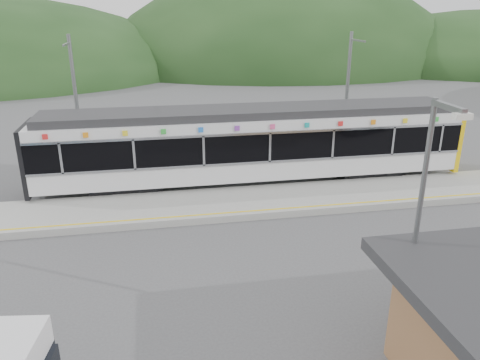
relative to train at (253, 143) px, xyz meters
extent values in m
plane|color=#4C4C4F|center=(-1.26, -6.00, -2.06)|extent=(120.00, 120.00, 0.00)
ellipsoid|color=#1E3D19|center=(14.74, 48.00, -2.06)|extent=(52.00, 39.00, 26.00)
cube|color=#9E9E99|center=(-1.26, -2.70, -1.91)|extent=(26.00, 3.20, 0.30)
cube|color=yellow|center=(-1.26, -4.00, -1.76)|extent=(26.00, 0.10, 0.01)
cube|color=black|center=(-6.02, 0.00, -1.76)|extent=(3.20, 2.20, 0.56)
cube|color=black|center=(5.98, 0.00, -1.76)|extent=(3.20, 2.20, 0.56)
cube|color=silver|center=(-0.02, 0.00, -1.02)|extent=(20.00, 2.90, 0.92)
cube|color=black|center=(-0.02, 0.00, 0.16)|extent=(20.00, 2.96, 1.45)
cube|color=silver|center=(-0.02, -1.50, -0.51)|extent=(20.00, 0.05, 0.10)
cube|color=silver|center=(-0.02, -1.50, 0.84)|extent=(20.00, 0.05, 0.10)
cube|color=silver|center=(-0.02, 0.00, 1.11)|extent=(20.00, 2.90, 0.45)
cube|color=#2D2D30|center=(-0.02, 0.00, 1.52)|extent=(19.40, 2.50, 0.36)
cube|color=yellow|center=(10.10, 0.00, -0.16)|extent=(0.24, 2.92, 3.00)
cube|color=black|center=(-10.12, 0.00, -0.16)|extent=(0.20, 2.92, 3.00)
cube|color=silver|center=(-8.52, -1.50, 0.16)|extent=(0.10, 0.05, 1.35)
cube|color=silver|center=(-5.52, -1.50, 0.16)|extent=(0.10, 0.05, 1.35)
cube|color=silver|center=(-2.52, -1.50, 0.16)|extent=(0.10, 0.05, 1.35)
cube|color=silver|center=(0.48, -1.50, 0.16)|extent=(0.10, 0.05, 1.35)
cube|color=silver|center=(3.48, -1.50, 0.16)|extent=(0.10, 0.05, 1.35)
cube|color=silver|center=(6.48, -1.50, 0.16)|extent=(0.10, 0.05, 1.35)
cube|color=silver|center=(8.98, -1.50, 0.16)|extent=(0.10, 0.05, 1.35)
cube|color=red|center=(-9.02, -1.49, 1.12)|extent=(0.22, 0.04, 0.22)
cube|color=orange|center=(-7.42, -1.49, 1.12)|extent=(0.22, 0.04, 0.22)
cube|color=yellow|center=(-5.82, -1.49, 1.12)|extent=(0.22, 0.04, 0.22)
cube|color=green|center=(-4.22, -1.49, 1.12)|extent=(0.22, 0.04, 0.22)
cube|color=blue|center=(-2.62, -1.49, 1.12)|extent=(0.22, 0.04, 0.22)
cube|color=purple|center=(-1.02, -1.49, 1.12)|extent=(0.22, 0.04, 0.22)
cube|color=#E54C8C|center=(0.58, -1.49, 1.12)|extent=(0.22, 0.04, 0.22)
cube|color=#19A5A5|center=(2.18, -1.49, 1.12)|extent=(0.22, 0.04, 0.22)
cube|color=red|center=(3.78, -1.49, 1.12)|extent=(0.22, 0.04, 0.22)
cube|color=orange|center=(5.38, -1.49, 1.12)|extent=(0.22, 0.04, 0.22)
cube|color=yellow|center=(6.98, -1.49, 1.12)|extent=(0.22, 0.04, 0.22)
cube|color=green|center=(8.58, -1.49, 1.12)|extent=(0.22, 0.04, 0.22)
cylinder|color=slate|center=(-8.26, 2.60, 1.44)|extent=(0.18, 0.18, 7.00)
cube|color=slate|center=(-8.26, 1.80, 4.54)|extent=(0.08, 1.80, 0.08)
cylinder|color=slate|center=(5.74, 2.60, 1.44)|extent=(0.18, 0.18, 7.00)
cube|color=slate|center=(5.74, 1.80, 4.54)|extent=(0.08, 1.80, 0.08)
cylinder|color=slate|center=(1.25, -12.36, 1.13)|extent=(0.12, 0.12, 6.39)
cube|color=slate|center=(1.25, -12.84, 4.22)|extent=(0.13, 1.07, 0.12)
cube|color=silver|center=(1.25, -13.32, 4.13)|extent=(0.35, 0.18, 0.12)
camera|label=1|loc=(-4.54, -21.19, 6.08)|focal=35.00mm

